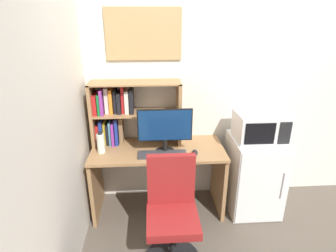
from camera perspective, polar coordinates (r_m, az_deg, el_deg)
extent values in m
cube|color=silver|center=(3.19, 21.62, 8.20)|extent=(6.40, 0.04, 2.60)
cube|color=silver|center=(1.53, -29.50, -7.52)|extent=(0.04, 4.40, 2.60)
cube|color=#997047|center=(2.80, -2.09, -4.83)|extent=(1.32, 0.59, 0.03)
cube|color=#997047|center=(3.04, -14.42, -11.17)|extent=(0.04, 0.53, 0.70)
cube|color=#997047|center=(3.07, 10.31, -10.49)|extent=(0.04, 0.53, 0.70)
cube|color=#997047|center=(2.87, -15.06, 2.34)|extent=(0.03, 0.28, 0.64)
cube|color=#997047|center=(2.83, 2.19, 2.79)|extent=(0.03, 0.28, 0.64)
cube|color=#997047|center=(2.73, -6.78, 8.82)|extent=(0.89, 0.28, 0.01)
cube|color=#997047|center=(2.82, -6.50, 2.67)|extent=(0.82, 0.28, 0.01)
cube|color=#B21E1E|center=(2.96, -13.97, -1.41)|extent=(0.03, 0.20, 0.21)
cube|color=navy|center=(2.95, -13.34, -0.94)|extent=(0.03, 0.20, 0.26)
cube|color=gold|center=(2.95, -12.67, -1.09)|extent=(0.02, 0.17, 0.24)
cube|color=black|center=(2.95, -12.16, -1.31)|extent=(0.02, 0.19, 0.21)
cube|color=teal|center=(2.93, -11.61, -1.05)|extent=(0.02, 0.21, 0.25)
cube|color=purple|center=(2.92, -11.05, -1.21)|extent=(0.02, 0.24, 0.24)
cube|color=navy|center=(2.92, -10.38, -0.74)|extent=(0.03, 0.21, 0.28)
cube|color=brown|center=(2.93, -9.51, -0.67)|extent=(0.04, 0.17, 0.27)
cube|color=#B21E1E|center=(2.84, -14.51, 4.53)|extent=(0.04, 0.23, 0.20)
cube|color=#197233|center=(2.84, -13.76, 4.62)|extent=(0.02, 0.23, 0.20)
cube|color=purple|center=(2.82, -13.25, 5.07)|extent=(0.03, 0.24, 0.25)
cube|color=silver|center=(2.84, -12.34, 5.31)|extent=(0.04, 0.16, 0.26)
cube|color=orange|center=(2.83, -11.50, 5.17)|extent=(0.03, 0.18, 0.24)
cube|color=black|center=(2.83, -10.70, 5.10)|extent=(0.03, 0.16, 0.23)
cube|color=black|center=(2.82, -9.93, 4.87)|extent=(0.03, 0.19, 0.21)
cube|color=#B21E1E|center=(2.82, -9.19, 5.59)|extent=(0.03, 0.16, 0.27)
cube|color=silver|center=(2.81, -8.37, 5.11)|extent=(0.04, 0.18, 0.22)
cube|color=black|center=(2.80, -7.44, 5.27)|extent=(0.04, 0.20, 0.24)
cylinder|color=black|center=(2.72, -0.61, -5.22)|extent=(0.19, 0.19, 0.02)
cylinder|color=black|center=(2.69, -0.62, -3.93)|extent=(0.04, 0.04, 0.12)
cube|color=black|center=(2.61, -0.64, 0.20)|extent=(0.52, 0.01, 0.32)
cube|color=navy|center=(2.60, -0.63, 0.16)|extent=(0.49, 0.02, 0.29)
cube|color=#333338|center=(2.66, -1.17, -5.82)|extent=(0.46, 0.15, 0.02)
ellipsoid|color=black|center=(2.70, 5.55, -5.34)|extent=(0.05, 0.10, 0.03)
cylinder|color=silver|center=(2.75, -13.56, -3.47)|extent=(0.07, 0.07, 0.19)
cylinder|color=black|center=(2.71, -13.76, -1.42)|extent=(0.04, 0.04, 0.02)
cube|color=white|center=(3.11, 17.07, -9.39)|extent=(0.51, 0.54, 0.81)
cube|color=white|center=(2.90, 18.91, -12.15)|extent=(0.49, 0.01, 0.78)
cylinder|color=#B2B2B7|center=(2.94, 22.39, -11.23)|extent=(0.01, 0.01, 0.29)
cube|color=silver|center=(2.88, 18.27, -0.07)|extent=(0.47, 0.35, 0.27)
cube|color=black|center=(2.70, 18.31, -1.54)|extent=(0.28, 0.01, 0.21)
cube|color=black|center=(2.80, 22.80, -1.37)|extent=(0.11, 0.01, 0.22)
cylinder|color=black|center=(2.50, 0.91, -22.57)|extent=(0.04, 0.04, 0.41)
cube|color=maroon|center=(2.34, 0.94, -18.63)|extent=(0.41, 0.41, 0.07)
cube|color=maroon|center=(2.34, 0.61, -10.81)|extent=(0.39, 0.06, 0.45)
cube|color=tan|center=(2.79, -5.03, 18.23)|extent=(0.72, 0.02, 0.48)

